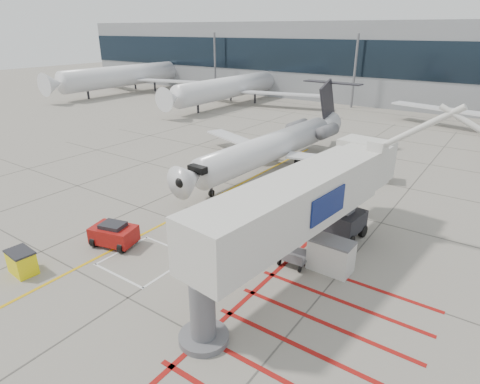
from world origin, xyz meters
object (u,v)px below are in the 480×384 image
Objects in this scene: regional_jet at (259,137)px; spill_bin at (22,262)px; jet_bridge at (293,214)px; pushback_tug at (114,233)px.

spill_bin is (-2.05, -21.27, -2.98)m from regional_jet.
jet_bridge is 11.65m from pushback_tug.
jet_bridge reaches higher than pushback_tug.
jet_bridge is 11.96× the size of spill_bin.
jet_bridge is (10.36, -12.99, 0.17)m from regional_jet.
regional_jet is at bearing 74.02° from pushback_tug.
regional_jet is 16.62m from jet_bridge.
pushback_tug is at bearing -88.54° from regional_jet.
spill_bin is at bearing -140.08° from jet_bridge.
pushback_tug is (-10.76, -3.27, -3.05)m from jet_bridge.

